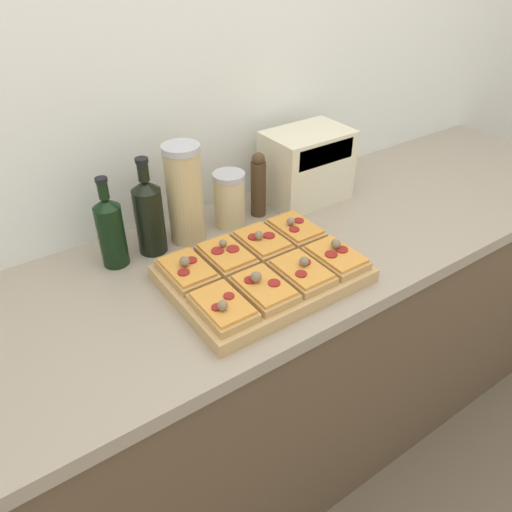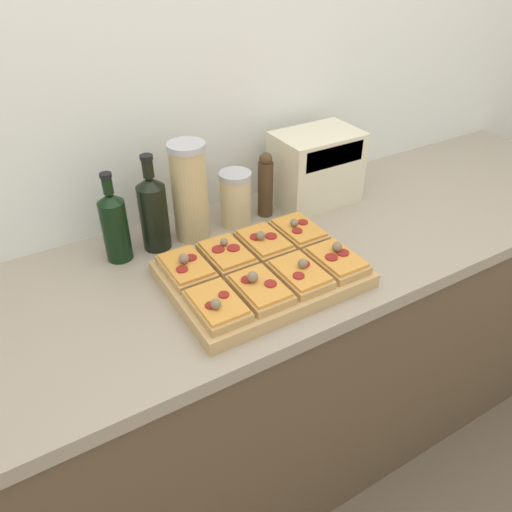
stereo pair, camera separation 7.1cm
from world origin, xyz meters
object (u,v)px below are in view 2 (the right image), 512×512
at_px(wine_bottle, 153,211).
at_px(toaster_oven, 316,167).
at_px(pepper_mill, 265,185).
at_px(grain_jar_tall, 190,192).
at_px(olive_oil_bottle, 115,225).
at_px(grain_jar_short, 236,198).
at_px(cutting_board, 262,274).

bearing_deg(wine_bottle, toaster_oven, -0.09).
distance_m(wine_bottle, pepper_mill, 0.36).
height_order(grain_jar_tall, pepper_mill, grain_jar_tall).
distance_m(olive_oil_bottle, grain_jar_short, 0.36).
height_order(grain_jar_tall, toaster_oven, grain_jar_tall).
distance_m(grain_jar_short, toaster_oven, 0.29).
height_order(olive_oil_bottle, wine_bottle, wine_bottle).
relative_size(cutting_board, grain_jar_tall, 1.67).
bearing_deg(olive_oil_bottle, grain_jar_tall, 0.00).
xyz_separation_m(olive_oil_bottle, wine_bottle, (0.11, 0.00, 0.01)).
distance_m(grain_jar_short, pepper_mill, 0.10).
height_order(cutting_board, grain_jar_short, grain_jar_short).
bearing_deg(olive_oil_bottle, pepper_mill, 0.00).
bearing_deg(grain_jar_short, pepper_mill, 0.00).
height_order(grain_jar_short, pepper_mill, pepper_mill).
bearing_deg(olive_oil_bottle, toaster_oven, -0.07).
bearing_deg(olive_oil_bottle, grain_jar_short, 0.00).
xyz_separation_m(olive_oil_bottle, grain_jar_short, (0.36, 0.00, -0.02)).
height_order(olive_oil_bottle, pepper_mill, olive_oil_bottle).
relative_size(wine_bottle, grain_jar_short, 1.65).
relative_size(wine_bottle, grain_jar_tall, 0.97).
distance_m(cutting_board, wine_bottle, 0.34).
bearing_deg(pepper_mill, cutting_board, -123.15).
bearing_deg(cutting_board, olive_oil_bottle, 134.37).
bearing_deg(olive_oil_bottle, cutting_board, -45.63).
height_order(grain_jar_short, toaster_oven, toaster_oven).
xyz_separation_m(cutting_board, grain_jar_short, (0.08, 0.28, 0.07)).
relative_size(pepper_mill, toaster_oven, 0.71).
bearing_deg(olive_oil_bottle, wine_bottle, 0.00).
height_order(olive_oil_bottle, grain_jar_tall, grain_jar_tall).
xyz_separation_m(cutting_board, pepper_mill, (0.19, 0.28, 0.08)).
xyz_separation_m(wine_bottle, grain_jar_tall, (0.11, 0.00, 0.03)).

